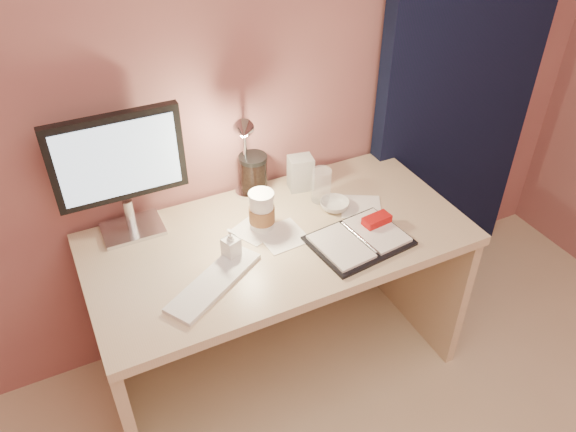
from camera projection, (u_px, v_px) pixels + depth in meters
name	position (u px, v px, depth m)	size (l,w,h in m)	color
room	(449.00, 57.00, 2.38)	(3.50, 3.50, 3.50)	#C6B28E
desk	(271.00, 269.00, 2.25)	(1.40, 0.70, 0.73)	#C5B18B
monitor	(119.00, 165.00, 1.91)	(0.45, 0.16, 0.48)	silver
keyboard	(214.00, 282.00, 1.86)	(0.38, 0.11, 0.02)	white
planner	(361.00, 238.00, 2.03)	(0.37, 0.29, 0.05)	black
paper_a	(282.00, 236.00, 2.06)	(0.16, 0.16, 0.00)	white
paper_b	(361.00, 207.00, 2.21)	(0.15, 0.15, 0.00)	white
paper_c	(254.00, 230.00, 2.09)	(0.14, 0.14, 0.00)	white
coffee_cup	(262.00, 212.00, 2.06)	(0.10, 0.10, 0.16)	white
clear_cup	(321.00, 185.00, 2.21)	(0.08, 0.08, 0.14)	white
bowl	(335.00, 205.00, 2.19)	(0.12, 0.12, 0.04)	silver
lotion_bottle	(231.00, 244.00, 1.93)	(0.05, 0.05, 0.12)	white
dark_jar	(254.00, 177.00, 2.24)	(0.11, 0.11, 0.15)	black
product_box	(301.00, 173.00, 2.27)	(0.10, 0.08, 0.14)	#B3B3AE
desk_lamp	(264.00, 147.00, 2.07)	(0.16, 0.25, 0.41)	silver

